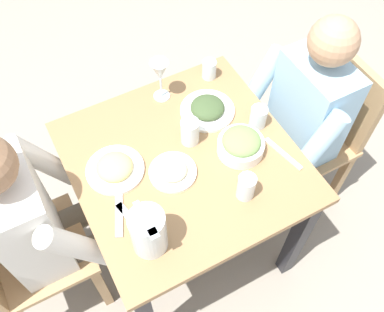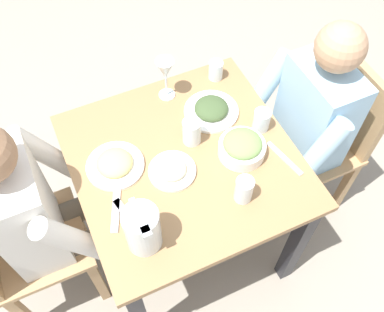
% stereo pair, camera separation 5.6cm
% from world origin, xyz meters
% --- Properties ---
extents(ground_plane, '(8.00, 8.00, 0.00)m').
position_xyz_m(ground_plane, '(0.00, 0.00, 0.00)').
color(ground_plane, gray).
extents(dining_table, '(0.84, 0.84, 0.76)m').
position_xyz_m(dining_table, '(0.00, 0.00, 0.62)').
color(dining_table, '#997047').
rests_on(dining_table, ground_plane).
extents(chair_near, '(0.40, 0.40, 0.88)m').
position_xyz_m(chair_near, '(0.01, -0.73, 0.50)').
color(chair_near, tan).
rests_on(chair_near, ground_plane).
extents(chair_far, '(0.40, 0.40, 0.88)m').
position_xyz_m(chair_far, '(0.06, 0.73, 0.50)').
color(chair_far, tan).
rests_on(chair_far, ground_plane).
extents(diner_near, '(0.48, 0.53, 1.17)m').
position_xyz_m(diner_near, '(0.01, -0.53, 0.64)').
color(diner_near, '#9EC6E0').
rests_on(diner_near, ground_plane).
extents(diner_far, '(0.48, 0.53, 1.17)m').
position_xyz_m(diner_far, '(0.06, 0.53, 0.64)').
color(diner_far, silver).
rests_on(diner_far, ground_plane).
extents(water_pitcher, '(0.16, 0.12, 0.19)m').
position_xyz_m(water_pitcher, '(-0.25, 0.26, 0.85)').
color(water_pitcher, silver).
rests_on(water_pitcher, dining_table).
extents(salad_bowl, '(0.18, 0.18, 0.09)m').
position_xyz_m(salad_bowl, '(-0.07, -0.21, 0.80)').
color(salad_bowl, white).
rests_on(salad_bowl, dining_table).
extents(plate_fries, '(0.22, 0.22, 0.06)m').
position_xyz_m(plate_fries, '(0.08, 0.25, 0.78)').
color(plate_fries, white).
rests_on(plate_fries, dining_table).
extents(plate_beans, '(0.18, 0.18, 0.04)m').
position_xyz_m(plate_beans, '(-0.04, 0.07, 0.77)').
color(plate_beans, white).
rests_on(plate_beans, dining_table).
extents(plate_dolmas, '(0.23, 0.23, 0.05)m').
position_xyz_m(plate_dolmas, '(0.16, -0.19, 0.78)').
color(plate_dolmas, white).
rests_on(plate_dolmas, dining_table).
extents(water_glass_center, '(0.07, 0.07, 0.11)m').
position_xyz_m(water_glass_center, '(0.07, -0.06, 0.81)').
color(water_glass_center, silver).
rests_on(water_glass_center, dining_table).
extents(water_glass_near_left, '(0.07, 0.07, 0.09)m').
position_xyz_m(water_glass_near_left, '(0.01, -0.34, 0.81)').
color(water_glass_near_left, silver).
rests_on(water_glass_near_left, dining_table).
extents(water_glass_far_right, '(0.07, 0.07, 0.11)m').
position_xyz_m(water_glass_far_right, '(-0.24, -0.12, 0.81)').
color(water_glass_far_right, silver).
rests_on(water_glass_far_right, dining_table).
extents(water_glass_near_right, '(0.06, 0.06, 0.09)m').
position_xyz_m(water_glass_near_right, '(0.34, -0.30, 0.80)').
color(water_glass_near_right, silver).
rests_on(water_glass_near_right, dining_table).
extents(wine_glass, '(0.08, 0.08, 0.20)m').
position_xyz_m(wine_glass, '(0.33, -0.07, 0.90)').
color(wine_glass, silver).
rests_on(wine_glass, dining_table).
extents(fork_near, '(0.17, 0.09, 0.01)m').
position_xyz_m(fork_near, '(-0.10, 0.31, 0.76)').
color(fork_near, silver).
rests_on(fork_near, dining_table).
extents(knife_near, '(0.18, 0.06, 0.01)m').
position_xyz_m(knife_near, '(-0.16, -0.35, 0.76)').
color(knife_near, silver).
rests_on(knife_near, dining_table).
extents(fork_far, '(0.17, 0.06, 0.01)m').
position_xyz_m(fork_far, '(-0.15, 0.28, 0.76)').
color(fork_far, silver).
rests_on(fork_far, dining_table).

